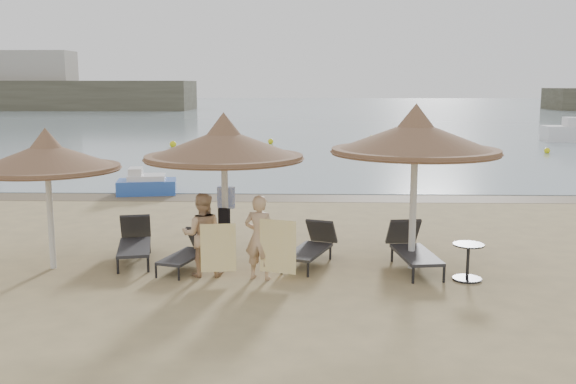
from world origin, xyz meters
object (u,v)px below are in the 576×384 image
lounger_near_right (312,245)px  side_table (468,263)px  palapa_right (415,138)px  palapa_center (224,145)px  lounger_near_left (189,251)px  palapa_left (47,157)px  lounger_far_left (135,241)px  person_left (202,228)px  pedal_boat (146,184)px  lounger_far_right (412,248)px  person_right (260,231)px

lounger_near_right → side_table: 3.10m
palapa_right → lounger_near_right: palapa_right is taller
palapa_center → lounger_near_right: bearing=14.3°
palapa_center → lounger_near_left: bearing=175.3°
palapa_left → lounger_near_right: bearing=6.0°
lounger_far_left → person_left: (1.61, -1.11, 0.55)m
palapa_left → lounger_far_left: 2.46m
side_table → lounger_far_left: bearing=169.2°
pedal_boat → lounger_far_right: bearing=-58.3°
lounger_near_left → lounger_far_right: (4.47, 0.12, 0.07)m
person_right → pedal_boat: 10.33m
palapa_left → lounger_near_right: palapa_left is taller
lounger_near_right → palapa_left: bearing=-153.6°
lounger_near_left → pedal_boat: size_ratio=0.82×
palapa_right → lounger_far_left: size_ratio=1.65×
lounger_far_right → pedal_boat: 11.25m
pedal_boat → lounger_far_left: bearing=-87.5°
side_table → lounger_near_right: bearing=159.5°
lounger_near_right → person_left: size_ratio=1.02×
person_left → pedal_boat: (-3.36, 9.10, -0.60)m
palapa_left → lounger_near_right: 5.52m
lounger_far_left → side_table: 6.74m
lounger_far_left → person_left: size_ratio=1.07×
lounger_near_right → person_left: (-2.10, -0.94, 0.57)m
lounger_near_right → lounger_far_right: bearing=13.1°
palapa_right → lounger_near_right: (-1.98, 0.33, -2.24)m
lounger_far_left → person_left: person_left is taller
person_right → palapa_right: bearing=-149.2°
person_left → pedal_boat: bearing=-74.3°
palapa_center → lounger_near_left: (-0.75, 0.06, -2.14)m
lounger_far_right → pedal_boat: pedal_boat is taller
lounger_far_left → side_table: lounger_far_left is taller
lounger_far_right → palapa_center: bearing=175.2°
lounger_far_right → palapa_right: bearing=-114.0°
palapa_right → pedal_boat: (-7.45, 8.49, -2.27)m
lounger_near_left → person_left: size_ratio=0.91×
palapa_right → lounger_near_right: bearing=170.7°
palapa_center → person_right: 1.83m
lounger_near_right → person_right: person_right is taller
lounger_far_left → lounger_near_left: bearing=-36.6°
pedal_boat → palapa_right: bearing=-58.6°
palapa_left → palapa_center: size_ratio=0.90×
palapa_center → lounger_far_right: size_ratio=1.54×
side_table → palapa_left: bearing=176.2°
lounger_near_right → pedal_boat: 9.82m
side_table → lounger_near_left: bearing=172.5°
lounger_far_left → side_table: bearing=-23.5°
palapa_left → palapa_center: palapa_center is taller
palapa_left → person_right: palapa_left is taller
lounger_far_right → palapa_left: bearing=174.7°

